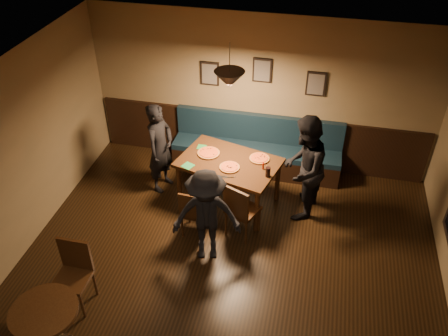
% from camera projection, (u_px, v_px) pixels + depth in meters
% --- Properties ---
extents(floor, '(7.00, 7.00, 0.00)m').
position_uv_depth(floor, '(215.00, 311.00, 6.18)').
color(floor, black).
rests_on(floor, ground).
extents(ceiling, '(7.00, 7.00, 0.00)m').
position_uv_depth(ceiling, '(211.00, 129.00, 4.52)').
color(ceiling, silver).
rests_on(ceiling, ground).
extents(wall_back, '(6.00, 0.00, 6.00)m').
position_uv_depth(wall_back, '(261.00, 94.00, 8.10)').
color(wall_back, '#8C704F').
rests_on(wall_back, ground).
extents(wainscot, '(5.88, 0.06, 1.00)m').
position_uv_depth(wainscot, '(259.00, 139.00, 8.61)').
color(wainscot, black).
rests_on(wainscot, ground).
extents(booth_bench, '(3.00, 0.60, 1.00)m').
position_uv_depth(booth_bench, '(256.00, 147.00, 8.40)').
color(booth_bench, '#0F232D').
rests_on(booth_bench, ground).
extents(picture_left, '(0.32, 0.04, 0.42)m').
position_uv_depth(picture_left, '(210.00, 74.00, 8.05)').
color(picture_left, black).
rests_on(picture_left, wall_back).
extents(picture_center, '(0.32, 0.04, 0.42)m').
position_uv_depth(picture_center, '(262.00, 70.00, 7.81)').
color(picture_center, black).
rests_on(picture_center, wall_back).
extents(picture_right, '(0.32, 0.04, 0.42)m').
position_uv_depth(picture_right, '(316.00, 84.00, 7.74)').
color(picture_right, black).
rests_on(picture_right, wall_back).
extents(pendant_lamp, '(0.44, 0.44, 0.25)m').
position_uv_depth(pendant_lamp, '(229.00, 79.00, 6.62)').
color(pendant_lamp, black).
rests_on(pendant_lamp, ceiling).
extents(dining_table, '(1.75, 1.36, 0.83)m').
position_uv_depth(dining_table, '(229.00, 182.00, 7.71)').
color(dining_table, black).
rests_on(dining_table, floor).
extents(chair_near_left, '(0.40, 0.40, 0.85)m').
position_uv_depth(chair_near_left, '(195.00, 210.00, 7.14)').
color(chair_near_left, black).
rests_on(chair_near_left, floor).
extents(chair_near_right, '(0.56, 0.56, 0.97)m').
position_uv_depth(chair_near_right, '(243.00, 209.00, 7.08)').
color(chair_near_right, black).
rests_on(chair_near_right, floor).
extents(diner_left, '(0.52, 0.66, 1.61)m').
position_uv_depth(diner_left, '(160.00, 148.00, 7.82)').
color(diner_left, black).
rests_on(diner_left, floor).
extents(diner_right, '(0.81, 0.96, 1.77)m').
position_uv_depth(diner_right, '(303.00, 168.00, 7.23)').
color(diner_right, black).
rests_on(diner_right, floor).
extents(diner_front, '(1.07, 0.76, 1.50)m').
position_uv_depth(diner_front, '(206.00, 216.00, 6.54)').
color(diner_front, black).
rests_on(diner_front, floor).
extents(pizza_a, '(0.39, 0.39, 0.04)m').
position_uv_depth(pizza_a, '(209.00, 153.00, 7.62)').
color(pizza_a, orange).
rests_on(pizza_a, dining_table).
extents(pizza_b, '(0.37, 0.37, 0.04)m').
position_uv_depth(pizza_b, '(230.00, 167.00, 7.31)').
color(pizza_b, orange).
rests_on(pizza_b, dining_table).
extents(pizza_c, '(0.38, 0.38, 0.04)m').
position_uv_depth(pizza_c, '(259.00, 158.00, 7.50)').
color(pizza_c, orange).
rests_on(pizza_c, dining_table).
extents(soda_glass, '(0.08, 0.08, 0.16)m').
position_uv_depth(soda_glass, '(268.00, 172.00, 7.11)').
color(soda_glass, black).
rests_on(soda_glass, dining_table).
extents(tabasco_bottle, '(0.04, 0.04, 0.13)m').
position_uv_depth(tabasco_bottle, '(263.00, 165.00, 7.27)').
color(tabasco_bottle, maroon).
rests_on(tabasco_bottle, dining_table).
extents(napkin_a, '(0.15, 0.15, 0.01)m').
position_uv_depth(napkin_a, '(202.00, 147.00, 7.79)').
color(napkin_a, '#1F752E').
rests_on(napkin_a, dining_table).
extents(napkin_b, '(0.22, 0.22, 0.01)m').
position_uv_depth(napkin_b, '(188.00, 166.00, 7.37)').
color(napkin_b, '#1D7035').
rests_on(napkin_b, dining_table).
extents(cutlery_set, '(0.19, 0.06, 0.00)m').
position_uv_depth(cutlery_set, '(224.00, 177.00, 7.14)').
color(cutlery_set, silver).
rests_on(cutlery_set, dining_table).
extents(cafe_table, '(1.01, 1.01, 0.81)m').
position_uv_depth(cafe_table, '(51.00, 332.00, 5.46)').
color(cafe_table, black).
rests_on(cafe_table, floor).
extents(cafe_chair_far, '(0.43, 0.43, 0.98)m').
position_uv_depth(cafe_chair_far, '(72.00, 278.00, 5.99)').
color(cafe_chair_far, black).
rests_on(cafe_chair_far, floor).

